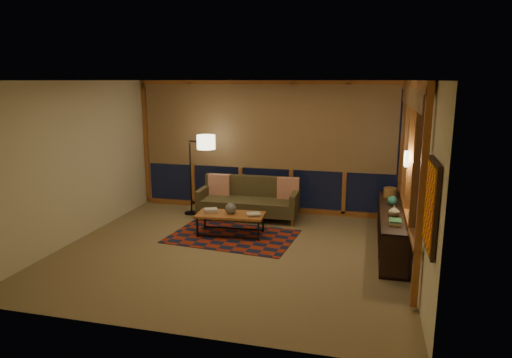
% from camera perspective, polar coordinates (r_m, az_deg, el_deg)
% --- Properties ---
extents(floor, '(5.50, 5.00, 0.01)m').
position_cam_1_polar(floor, '(7.46, -3.05, -9.01)').
color(floor, '#8D764F').
rests_on(floor, ground).
extents(ceiling, '(5.50, 5.00, 0.01)m').
position_cam_1_polar(ceiling, '(6.95, -3.30, 12.21)').
color(ceiling, silver).
rests_on(ceiling, walls).
extents(walls, '(5.51, 5.01, 2.70)m').
position_cam_1_polar(walls, '(7.08, -3.17, 1.22)').
color(walls, beige).
rests_on(walls, floor).
extents(window_wall_back, '(5.30, 0.16, 2.60)m').
position_cam_1_polar(window_wall_back, '(9.40, 1.23, 3.98)').
color(window_wall_back, '#AA5B27').
rests_on(window_wall_back, walls).
extents(window_wall_right, '(0.16, 3.70, 2.60)m').
position_cam_1_polar(window_wall_right, '(7.39, 18.59, 1.05)').
color(window_wall_right, '#AA5B27').
rests_on(window_wall_right, walls).
extents(wall_art, '(0.06, 0.74, 0.94)m').
position_cam_1_polar(wall_art, '(4.99, 21.00, -3.15)').
color(wall_art, red).
rests_on(wall_art, walls).
extents(wall_sconce, '(0.12, 0.18, 0.22)m').
position_cam_1_polar(wall_sconce, '(7.20, 18.30, 2.41)').
color(wall_sconce, '#FFF0C0').
rests_on(wall_sconce, walls).
extents(sofa, '(1.96, 0.83, 0.80)m').
position_cam_1_polar(sofa, '(9.04, -0.95, -2.51)').
color(sofa, brown).
rests_on(sofa, floor).
extents(pillow_left, '(0.45, 0.16, 0.44)m').
position_cam_1_polar(pillow_left, '(9.36, -4.60, -0.64)').
color(pillow_left, '#D64C28').
rests_on(pillow_left, sofa).
extents(pillow_right, '(0.45, 0.20, 0.44)m').
position_cam_1_polar(pillow_right, '(9.04, 4.02, -1.11)').
color(pillow_right, '#D64C28').
rests_on(pillow_right, sofa).
extents(area_rug, '(2.28, 1.63, 0.01)m').
position_cam_1_polar(area_rug, '(8.11, -2.98, -7.18)').
color(area_rug, maroon).
rests_on(area_rug, floor).
extents(coffee_table, '(1.22, 0.62, 0.40)m').
position_cam_1_polar(coffee_table, '(8.14, -3.18, -5.69)').
color(coffee_table, '#AA5B27').
rests_on(coffee_table, floor).
extents(book_stack_a, '(0.26, 0.24, 0.06)m').
position_cam_1_polar(book_stack_a, '(8.19, -5.64, -3.94)').
color(book_stack_a, beige).
rests_on(book_stack_a, coffee_table).
extents(book_stack_b, '(0.28, 0.25, 0.05)m').
position_cam_1_polar(book_stack_b, '(7.96, -0.30, -4.42)').
color(book_stack_b, beige).
rests_on(book_stack_b, coffee_table).
extents(ceramic_pot, '(0.21, 0.21, 0.20)m').
position_cam_1_polar(ceramic_pot, '(8.06, -3.19, -3.67)').
color(ceramic_pot, '#333333').
rests_on(ceramic_pot, coffee_table).
extents(floor_lamp, '(0.61, 0.45, 1.66)m').
position_cam_1_polar(floor_lamp, '(9.36, -8.19, 0.59)').
color(floor_lamp, black).
rests_on(floor_lamp, floor).
extents(bookshelf, '(0.40, 2.60, 0.65)m').
position_cam_1_polar(bookshelf, '(7.81, 16.58, -6.01)').
color(bookshelf, black).
rests_on(bookshelf, floor).
extents(basket, '(0.25, 0.25, 0.17)m').
position_cam_1_polar(basket, '(8.51, 16.41, -1.62)').
color(basket, brown).
rests_on(basket, bookshelf).
extents(teal_bowl, '(0.19, 0.19, 0.16)m').
position_cam_1_polar(teal_bowl, '(7.97, 16.68, -2.59)').
color(teal_bowl, '#2A7A6C').
rests_on(teal_bowl, bookshelf).
extents(vase, '(0.20, 0.20, 0.17)m').
position_cam_1_polar(vase, '(7.34, 16.88, -3.83)').
color(vase, tan).
rests_on(vase, bookshelf).
extents(shelf_book_stack, '(0.18, 0.25, 0.07)m').
position_cam_1_polar(shelf_book_stack, '(6.95, 17.00, -5.18)').
color(shelf_book_stack, beige).
rests_on(shelf_book_stack, bookshelf).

